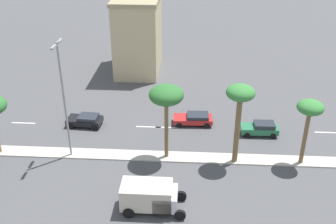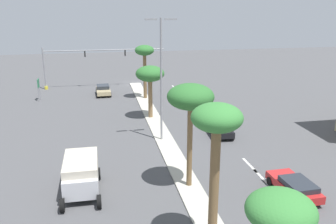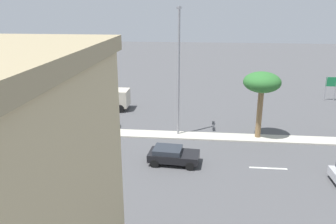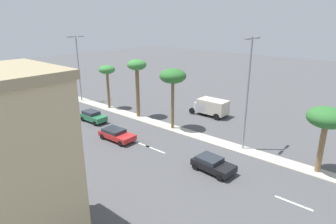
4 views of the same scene
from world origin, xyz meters
The scene contains 17 objects.
ground_plane centered at (0.00, 37.00, 0.00)m, with size 160.00×160.00×0.00m, color #4C4C4F.
median_curb centered at (0.00, 47.57, 0.06)m, with size 1.80×95.14×0.12m, color #B7B2A3.
lane_stripe_front centered at (-5.86, 19.33, 0.01)m, with size 0.20×2.80×0.01m, color silver.
lane_stripe_center centered at (-5.86, 33.66, 0.01)m, with size 0.20×2.80×0.01m, color silver.
lane_stripe_far centered at (-5.86, 35.85, 0.01)m, with size 0.20×2.80×0.01m, color silver.
lane_stripe_left centered at (-5.86, 53.34, 0.01)m, with size 0.20×2.80×0.01m, color silver.
palm_tree_inboard centered at (0.25, 19.27, 5.10)m, with size 3.28×3.28×6.04m.
palm_tree_rear centered at (-0.04, 36.07, 6.58)m, with size 3.22×3.22×7.51m.
palm_tree_center centered at (0.37, 42.70, 6.78)m, with size 2.61×2.61×7.96m.
palm_tree_right centered at (0.22, 49.03, 5.71)m, with size 2.41×2.41×6.58m.
street_lamp_mid centered at (0.28, 26.61, 6.75)m, with size 2.90×0.24×11.52m.
street_lamp_trailing centered at (-0.20, 55.88, 6.26)m, with size 2.90×0.24×10.57m.
sedan_green_far centered at (-5.00, 45.87, 0.76)m, with size 1.89×3.94×1.42m.
sedan_black_outboard centered at (-5.75, 26.59, 0.70)m, with size 2.32×3.98×1.27m.
sedan_blue_mid centered at (-5.31, 65.67, 0.78)m, with size 1.88×4.07×1.46m.
sedan_red_leading centered at (-6.88, 38.73, 0.69)m, with size 2.19×4.41×1.25m.
box_truck centered at (7.57, 35.37, 1.30)m, with size 2.60×5.27×2.36m.
Camera 4 is at (-25.97, 14.56, 13.27)m, focal length 30.61 mm.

